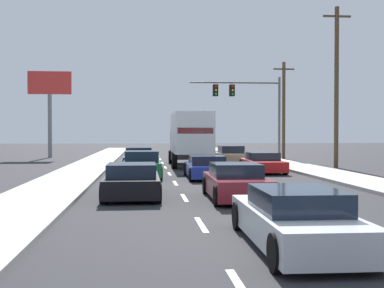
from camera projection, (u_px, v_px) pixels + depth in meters
ground_plane at (188, 165)px, 34.72m from camera, size 140.00×140.00×0.00m
sidewalk_right at (303, 168)px, 30.38m from camera, size 2.73×80.00×0.14m
sidewalk_left at (83, 170)px, 29.10m from camera, size 2.73×80.00×0.14m
lane_markings at (192, 167)px, 32.15m from camera, size 3.54×62.00×0.01m
car_orange at (139, 155)px, 37.14m from camera, size 1.94×4.05×1.19m
car_navy at (139, 159)px, 31.06m from camera, size 1.92×4.46×1.33m
car_green at (142, 166)px, 24.82m from camera, size 1.94×4.38×1.33m
car_black at (132, 181)px, 17.14m from camera, size 1.94×4.15×1.18m
box_truck at (190, 136)px, 32.98m from camera, size 2.61×8.21×3.50m
car_blue at (206, 168)px, 24.29m from camera, size 1.96×4.29×1.12m
car_maroon at (236, 183)px, 16.67m from camera, size 1.93×4.27×1.21m
car_silver at (295, 219)px, 9.70m from camera, size 1.88×4.68×1.16m
car_tan at (231, 155)px, 36.29m from camera, size 1.98×4.14×1.29m
car_red at (262, 163)px, 28.07m from camera, size 1.99×4.70×1.13m
traffic_signal_mast at (243, 98)px, 41.34m from camera, size 7.65×0.69×6.90m
utility_pole_mid at (336, 85)px, 31.62m from camera, size 1.80×0.28×10.22m
utility_pole_far at (284, 109)px, 42.55m from camera, size 1.80×0.28×8.27m
roadside_billboard at (50, 97)px, 44.69m from camera, size 3.85×0.36×7.75m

